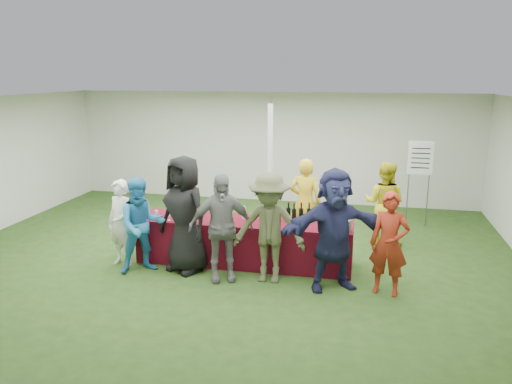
% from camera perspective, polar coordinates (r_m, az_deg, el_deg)
% --- Properties ---
extents(ground, '(60.00, 60.00, 0.00)m').
position_cam_1_polar(ground, '(8.95, -3.05, -7.18)').
color(ground, '#284719').
rests_on(ground, ground).
extents(tent, '(10.00, 10.00, 10.00)m').
position_cam_1_polar(tent, '(9.60, 1.62, 2.65)').
color(tent, white).
rests_on(tent, ground).
extents(serving_table, '(3.60, 0.80, 0.75)m').
position_cam_1_polar(serving_table, '(8.46, -1.33, -5.70)').
color(serving_table, maroon).
rests_on(serving_table, ground).
extents(wine_bottles, '(0.82, 0.14, 0.32)m').
position_cam_1_polar(wine_bottles, '(8.31, 3.42, -2.50)').
color(wine_bottles, black).
rests_on(wine_bottles, serving_table).
extents(wine_glasses, '(2.86, 0.15, 0.16)m').
position_cam_1_polar(wine_glasses, '(8.21, -5.45, -2.79)').
color(wine_glasses, silver).
rests_on(wine_glasses, serving_table).
extents(water_bottle, '(0.07, 0.07, 0.23)m').
position_cam_1_polar(water_bottle, '(8.40, -1.38, -2.43)').
color(water_bottle, silver).
rests_on(water_bottle, serving_table).
extents(bar_towel, '(0.25, 0.18, 0.03)m').
position_cam_1_polar(bar_towel, '(8.18, 9.08, -3.68)').
color(bar_towel, white).
rests_on(bar_towel, serving_table).
extents(dump_bucket, '(0.23, 0.23, 0.18)m').
position_cam_1_polar(dump_bucket, '(7.90, 9.98, -3.78)').
color(dump_bucket, slate).
rests_on(dump_bucket, serving_table).
extents(wine_list_sign, '(0.50, 0.03, 1.80)m').
position_cam_1_polar(wine_list_sign, '(10.81, 18.23, 3.01)').
color(wine_list_sign, slate).
rests_on(wine_list_sign, ground).
extents(staff_pourer, '(0.65, 0.47, 1.65)m').
position_cam_1_polar(staff_pourer, '(9.23, 5.64, -1.20)').
color(staff_pourer, gold).
rests_on(staff_pourer, ground).
extents(staff_back, '(0.89, 0.78, 1.57)m').
position_cam_1_polar(staff_back, '(9.58, 14.44, -1.26)').
color(staff_back, gold).
rests_on(staff_back, ground).
extents(customer_0, '(0.62, 0.51, 1.46)m').
position_cam_1_polar(customer_0, '(8.55, -15.17, -3.46)').
color(customer_0, white).
rests_on(customer_0, ground).
extents(customer_1, '(0.95, 0.91, 1.55)m').
position_cam_1_polar(customer_1, '(8.20, -12.93, -3.74)').
color(customer_1, '#267BB8').
rests_on(customer_1, ground).
extents(customer_2, '(1.10, 0.95, 1.90)m').
position_cam_1_polar(customer_2, '(8.06, -8.17, -2.54)').
color(customer_2, black).
rests_on(customer_2, ground).
extents(customer_3, '(1.08, 0.76, 1.69)m').
position_cam_1_polar(customer_3, '(7.67, -4.03, -4.07)').
color(customer_3, slate).
rests_on(customer_3, ground).
extents(customer_4, '(1.11, 0.64, 1.71)m').
position_cam_1_polar(customer_4, '(7.59, 1.52, -4.15)').
color(customer_4, '#474C2D').
rests_on(customer_4, ground).
extents(customer_5, '(1.77, 1.21, 1.83)m').
position_cam_1_polar(customer_5, '(7.41, 8.94, -4.27)').
color(customer_5, '#1E2146').
rests_on(customer_5, ground).
extents(customer_6, '(0.62, 0.47, 1.52)m').
position_cam_1_polar(customer_6, '(7.45, 14.98, -5.74)').
color(customer_6, maroon).
rests_on(customer_6, ground).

